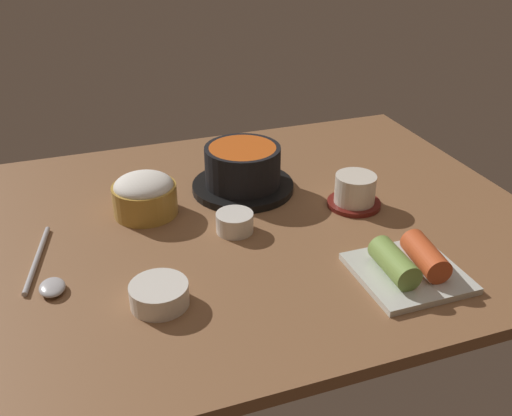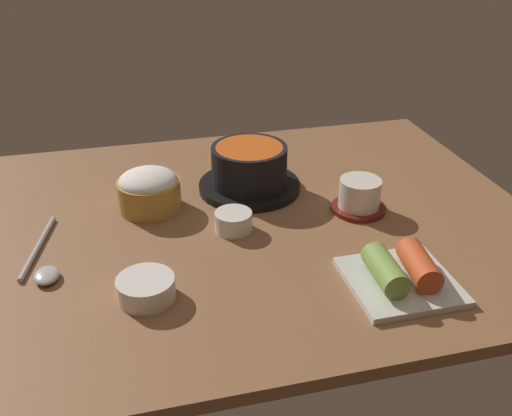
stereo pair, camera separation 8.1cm
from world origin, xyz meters
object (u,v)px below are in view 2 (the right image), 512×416
kimchi_plate (401,274)px  side_bowl_near (146,288)px  spoon (43,265)px  rice_bowl (149,189)px  banchan_cup_center (233,221)px  stone_pot (249,170)px  tea_cup_with_saucer (359,196)px

kimchi_plate → side_bowl_near: kimchi_plate is taller
kimchi_plate → side_bowl_near: 35.64cm
kimchi_plate → spoon: (-49.42, 16.44, -1.22)cm
rice_bowl → kimchi_plate: 45.16cm
side_bowl_near → spoon: side_bowl_near is taller
banchan_cup_center → spoon: size_ratio=0.31×
rice_bowl → banchan_cup_center: size_ratio=1.79×
stone_pot → rice_bowl: stone_pot is taller
banchan_cup_center → side_bowl_near: (-15.38, -14.76, -0.07)cm
side_bowl_near → tea_cup_with_saucer: bearing=22.9°
side_bowl_near → stone_pot: bearing=53.1°
rice_bowl → side_bowl_near: bearing=-96.1°
banchan_cup_center → kimchi_plate: (19.81, -20.43, 0.06)cm
banchan_cup_center → side_bowl_near: 21.32cm
tea_cup_with_saucer → banchan_cup_center: bearing=-176.7°
stone_pot → kimchi_plate: bearing=-67.9°
stone_pot → side_bowl_near: 35.65cm
stone_pot → banchan_cup_center: size_ratio=3.07×
kimchi_plate → banchan_cup_center: bearing=134.1°
stone_pot → banchan_cup_center: 15.11cm
banchan_cup_center → side_bowl_near: bearing=-136.2°
tea_cup_with_saucer → side_bowl_near: (-37.97, -16.07, -1.13)cm
stone_pot → spoon: size_ratio=0.95×
rice_bowl → spoon: (-16.98, -14.93, -3.03)cm
tea_cup_with_saucer → banchan_cup_center: tea_cup_with_saucer is taller
spoon → side_bowl_near: bearing=-37.1°
tea_cup_with_saucer → kimchi_plate: tea_cup_with_saucer is taller
kimchi_plate → side_bowl_near: size_ratio=1.84×
tea_cup_with_saucer → kimchi_plate: size_ratio=0.64×
rice_bowl → banchan_cup_center: (12.63, -10.94, -1.88)cm
rice_bowl → banchan_cup_center: rice_bowl is taller
rice_bowl → tea_cup_with_saucer: rice_bowl is taller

